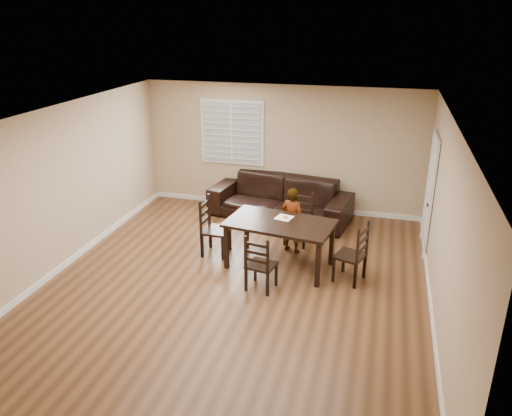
# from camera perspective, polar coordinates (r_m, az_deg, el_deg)

# --- Properties ---
(ground) EXTENTS (7.00, 7.00, 0.00)m
(ground) POSITION_cam_1_polar(r_m,az_deg,el_deg) (8.08, -2.42, -8.76)
(ground) COLOR brown
(ground) RESTS_ON ground
(room) EXTENTS (6.04, 7.04, 2.72)m
(room) POSITION_cam_1_polar(r_m,az_deg,el_deg) (7.49, -1.98, 3.89)
(room) COLOR tan
(room) RESTS_ON ground
(dining_table) EXTENTS (1.88, 1.23, 0.82)m
(dining_table) POSITION_cam_1_polar(r_m,az_deg,el_deg) (8.32, 2.74, -2.15)
(dining_table) COLOR black
(dining_table) RESTS_ON ground
(chair_near) EXTENTS (0.52, 0.50, 0.99)m
(chair_near) POSITION_cam_1_polar(r_m,az_deg,el_deg) (9.40, 5.14, -1.27)
(chair_near) COLOR black
(chair_near) RESTS_ON ground
(chair_far) EXTENTS (0.49, 0.46, 0.94)m
(chair_far) POSITION_cam_1_polar(r_m,az_deg,el_deg) (7.70, 0.26, -6.76)
(chair_far) COLOR black
(chair_far) RESTS_ON ground
(chair_left) EXTENTS (0.45, 0.48, 1.06)m
(chair_left) POSITION_cam_1_polar(r_m,az_deg,el_deg) (8.93, -5.36, -2.33)
(chair_left) COLOR black
(chair_left) RESTS_ON ground
(chair_right) EXTENTS (0.55, 0.57, 1.02)m
(chair_right) POSITION_cam_1_polar(r_m,az_deg,el_deg) (8.10, 11.51, -5.43)
(chair_right) COLOR black
(chair_right) RESTS_ON ground
(child) EXTENTS (0.52, 0.43, 1.22)m
(child) POSITION_cam_1_polar(r_m,az_deg,el_deg) (8.93, 4.17, -1.39)
(child) COLOR gray
(child) RESTS_ON ground
(napkin) EXTENTS (0.32, 0.32, 0.00)m
(napkin) POSITION_cam_1_polar(r_m,az_deg,el_deg) (8.46, 3.23, -1.10)
(napkin) COLOR white
(napkin) RESTS_ON dining_table
(donut) EXTENTS (0.09, 0.09, 0.03)m
(donut) POSITION_cam_1_polar(r_m,az_deg,el_deg) (8.45, 3.37, -1.00)
(donut) COLOR #B67441
(donut) RESTS_ON napkin
(sofa) EXTENTS (3.07, 1.61, 0.85)m
(sofa) POSITION_cam_1_polar(r_m,az_deg,el_deg) (10.46, 2.75, 1.09)
(sofa) COLOR black
(sofa) RESTS_ON ground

